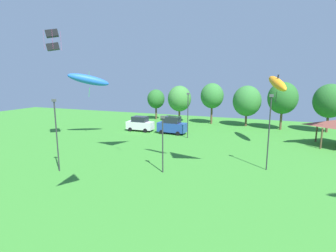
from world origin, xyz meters
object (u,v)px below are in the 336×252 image
kite_flying_0 (52,40)px  treeline_tree_4 (283,98)px  light_post_1 (56,132)px  light_post_3 (188,113)px  treeline_tree_5 (330,101)px  parked_car_second_from_left (172,125)px  parked_car_leftmost (140,124)px  treeline_tree_0 (156,99)px  kite_flying_1 (277,83)px  treeline_tree_3 (247,101)px  light_post_2 (269,129)px  light_post_0 (163,140)px  treeline_tree_2 (212,96)px  kite_flying_5 (89,80)px  treeline_tree_1 (179,99)px

kite_flying_0 → treeline_tree_4: bearing=36.7°
treeline_tree_4 → light_post_1: bearing=-124.4°
light_post_1 → light_post_3: light_post_1 is taller
treeline_tree_5 → parked_car_second_from_left: bearing=-156.1°
parked_car_leftmost → treeline_tree_0: bearing=100.7°
kite_flying_1 → treeline_tree_3: bearing=109.9°
treeline_tree_0 → treeline_tree_3: 18.09m
parked_car_leftmost → light_post_3: light_post_3 is taller
light_post_2 → treeline_tree_5: size_ratio=0.93×
light_post_0 → treeline_tree_3: (4.92, 26.84, 1.46)m
parked_car_leftmost → treeline_tree_2: size_ratio=0.57×
kite_flying_0 → kite_flying_5: (1.35, 4.81, -4.86)m
kite_flying_1 → light_post_1: size_ratio=0.82×
kite_flying_5 → treeline_tree_4: (26.13, 15.64, -3.01)m
kite_flying_5 → treeline_tree_1: bearing=64.8°
light_post_0 → kite_flying_5: bearing=147.4°
light_post_1 → parked_car_leftmost: bearing=94.6°
kite_flying_1 → light_post_0: 17.87m
kite_flying_0 → treeline_tree_4: kite_flying_0 is taller
light_post_2 → treeline_tree_0: (-21.98, 23.82, 0.23)m
kite_flying_0 → kite_flying_1: (26.29, 9.29, -5.25)m
light_post_2 → treeline_tree_1: 27.91m
parked_car_second_from_left → light_post_0: (5.09, -15.98, 1.71)m
kite_flying_1 → light_post_2: size_ratio=0.77×
light_post_2 → treeline_tree_5: bearing=68.6°
treeline_tree_4 → treeline_tree_5: (6.76, 0.38, -0.29)m
light_post_2 → treeline_tree_2: size_ratio=0.94×
kite_flying_0 → treeline_tree_5: size_ratio=0.34×
kite_flying_1 → treeline_tree_1: 21.29m
parked_car_second_from_left → treeline_tree_0: bearing=126.8°
parked_car_second_from_left → treeline_tree_0: treeline_tree_0 is taller
kite_flying_0 → light_post_2: size_ratio=0.37×
kite_flying_1 → light_post_2: 10.94m
kite_flying_0 → kite_flying_5: 6.97m
treeline_tree_5 → treeline_tree_4: bearing=-176.8°
light_post_0 → treeline_tree_5: (17.36, 25.95, 1.94)m
kite_flying_1 → kite_flying_5: bearing=-169.8°
parked_car_leftmost → treeline_tree_0: size_ratio=0.70×
parked_car_leftmost → treeline_tree_2: bearing=48.2°
treeline_tree_1 → treeline_tree_5: treeline_tree_5 is taller
kite_flying_1 → light_post_2: (-0.57, -10.20, -3.90)m
kite_flying_5 → treeline_tree_4: kite_flying_5 is taller
light_post_0 → treeline_tree_0: 30.97m
kite_flying_1 → light_post_1: kite_flying_1 is taller
kite_flying_5 → treeline_tree_2: 22.35m
light_post_3 → treeline_tree_2: bearing=87.0°
kite_flying_5 → light_post_0: bearing=-32.6°
light_post_2 → kite_flying_5: bearing=166.8°
light_post_1 → treeline_tree_3: size_ratio=0.94×
parked_car_leftmost → light_post_0: 19.38m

